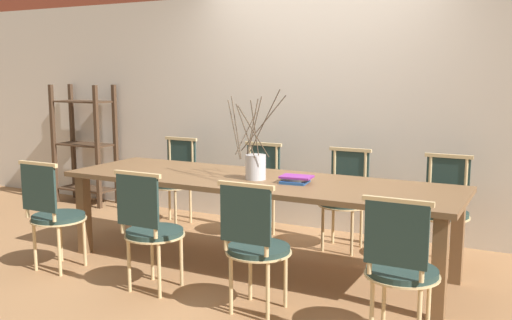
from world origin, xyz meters
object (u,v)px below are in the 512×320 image
Objects in this scene: chair_near_center at (255,243)px; vase_centerpiece at (255,165)px; dining_table at (256,188)px; shelving_rack at (85,145)px; book_stack at (296,179)px; chair_far_center at (345,196)px.

chair_near_center is 1.26× the size of vase_centerpiece.
vase_centerpiece is at bearing 117.50° from chair_near_center.
vase_centerpiece is at bearing -71.69° from dining_table.
dining_table is at bearing -20.84° from shelving_rack.
book_stack reaches higher than dining_table.
chair_far_center is (0.05, 1.63, 0.00)m from chair_near_center.
vase_centerpiece is at bearing -21.26° from shelving_rack.
dining_table is 0.20m from vase_centerpiece.
shelving_rack reaches higher than chair_near_center.
book_stack is 0.18× the size of shelving_rack.
book_stack is (0.35, -0.02, 0.10)m from dining_table.
chair_near_center reaches higher than book_stack.
chair_near_center is 3.56× the size of book_stack.
book_stack is (-0.12, -0.84, 0.28)m from chair_far_center.
dining_table is 4.53× the size of vase_centerpiece.
vase_centerpiece is (0.01, -0.03, 0.19)m from dining_table.
vase_centerpiece is (-0.46, -0.84, 0.37)m from chair_far_center.
shelving_rack is at bearing 159.16° from dining_table.
chair_near_center is 1.63m from chair_far_center.
vase_centerpiece is 3.13m from shelving_rack.
chair_far_center is 3.39m from shelving_rack.
vase_centerpiece is at bearing -178.69° from book_stack.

